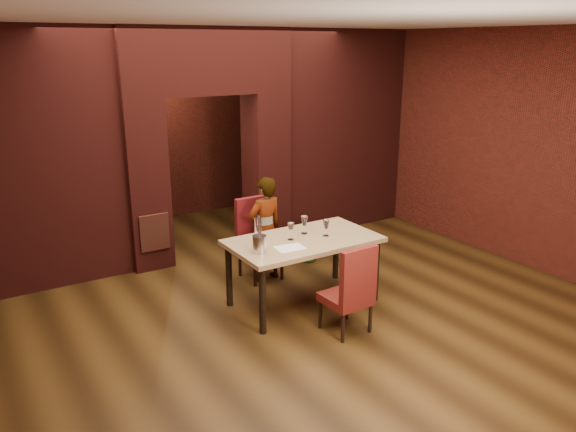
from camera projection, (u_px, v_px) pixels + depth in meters
The scene contains 23 objects.
floor at pixel (281, 300), 6.78m from camera, with size 8.00×8.00×0.00m, color #412A10.
ceiling at pixel (280, 21), 5.84m from camera, with size 7.00×8.00×0.04m, color silver.
wall_back at pixel (159, 128), 9.55m from camera, with size 7.00×0.04×3.20m, color maroon.
wall_right at pixel (488, 143), 8.09m from camera, with size 0.04×8.00×3.20m, color maroon.
pillar_left at pixel (144, 185), 7.58m from camera, with size 0.55×0.55×2.30m, color maroon.
pillar_right at pixel (266, 169), 8.55m from camera, with size 0.55×0.55×2.30m, color maroon.
lintel at pixel (204, 61), 7.60m from camera, with size 2.45×0.55×0.90m, color maroon.
wing_wall_left at pixel (26, 163), 6.73m from camera, with size 2.27×0.35×3.20m, color maroon.
wing_wall_right at pixel (341, 132), 9.13m from camera, with size 2.27×0.35×3.20m, color maroon.
vent_panel at pixel (155, 232), 7.52m from camera, with size 0.40×0.03×0.50m, color #9E442E.
rear_door at pixel (139, 163), 9.46m from camera, with size 0.90×0.08×2.10m, color black.
rear_door_frame at pixel (140, 163), 9.43m from camera, with size 1.02×0.04×2.22m, color black.
dining_table at pixel (303, 271), 6.62m from camera, with size 1.73×0.97×0.81m, color tan.
chair_far at pixel (260, 240), 7.30m from camera, with size 0.48×0.48×1.06m, color maroon.
chair_near at pixel (346, 288), 5.94m from camera, with size 0.45×0.45×1.00m, color maroon.
person_seated at pixel (265, 229), 7.22m from camera, with size 0.50×0.33×1.38m, color beige.
wine_glass_a at pixel (291, 231), 6.43m from camera, with size 0.08×0.08×0.20m, color white, non-canonical shape.
wine_glass_b at pixel (304, 225), 6.64m from camera, with size 0.09×0.09×0.22m, color white, non-canonical shape.
wine_glass_c at pixel (326, 228), 6.56m from camera, with size 0.08×0.08×0.20m, color white, non-canonical shape.
tasting_sheet at pixel (290, 248), 6.20m from camera, with size 0.31×0.23×0.00m, color white.
wine_bucket at pixel (259, 244), 6.04m from camera, with size 0.16×0.16×0.19m, color silver.
water_bottle at pixel (258, 230), 6.28m from camera, with size 0.08×0.08×0.34m, color white.
potted_plant at pixel (309, 247), 7.97m from camera, with size 0.38×0.33×0.42m, color #2E5F26.
Camera 1 is at (-3.22, -5.28, 2.97)m, focal length 35.00 mm.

